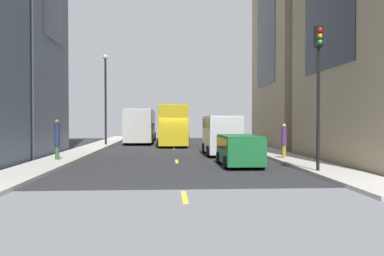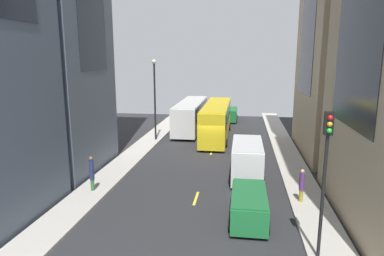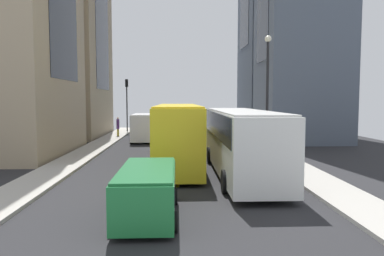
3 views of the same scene
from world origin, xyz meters
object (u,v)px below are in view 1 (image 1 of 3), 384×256
car_green_1 (180,131)px  car_green_0 (239,148)px  streetcar_yellow (173,122)px  pedestrian_crossing_mid (57,138)px  delivery_van_white (221,132)px  pedestrian_walking_far (284,140)px  traffic_light_near_corner (319,71)px  city_bus_white (141,123)px

car_green_1 → car_green_0: bearing=-85.8°
streetcar_yellow → pedestrian_crossing_mid: size_ratio=5.63×
delivery_van_white → pedestrian_walking_far: size_ratio=2.64×
streetcar_yellow → delivery_van_white: bearing=-75.8°
car_green_0 → pedestrian_crossing_mid: 9.92m
delivery_van_white → car_green_1: delivery_van_white is taller
pedestrian_crossing_mid → traffic_light_near_corner: traffic_light_near_corner is taller
city_bus_white → pedestrian_crossing_mid: bearing=-99.6°
pedestrian_crossing_mid → delivery_van_white: bearing=164.4°
car_green_0 → pedestrian_crossing_mid: size_ratio=1.92×
city_bus_white → car_green_0: bearing=-73.9°
car_green_1 → pedestrian_walking_far: (5.09, -26.02, 0.22)m
streetcar_yellow → car_green_0: (3.12, -18.56, -1.21)m
city_bus_white → car_green_0: 22.84m
pedestrian_crossing_mid → traffic_light_near_corner: size_ratio=0.36×
delivery_van_white → car_green_1: (-2.03, 22.08, -0.54)m
streetcar_yellow → car_green_0: size_ratio=2.93×
streetcar_yellow → delivery_van_white: streetcar_yellow is taller
delivery_van_white → pedestrian_walking_far: delivery_van_white is taller
delivery_van_white → pedestrian_walking_far: 4.99m
city_bus_white → traffic_light_near_corner: (9.15, -25.15, 2.39)m
car_green_1 → pedestrian_walking_far: bearing=-78.9°
streetcar_yellow → car_green_0: streetcar_yellow is taller
pedestrian_walking_far → traffic_light_near_corner: traffic_light_near_corner is taller
delivery_van_white → car_green_1: 22.18m
pedestrian_crossing_mid → traffic_light_near_corner: 13.99m
pedestrian_walking_far → city_bus_white: bearing=126.2°
streetcar_yellow → city_bus_white: bearing=133.7°
streetcar_yellow → delivery_van_white: 12.53m
traffic_light_near_corner → car_green_1: bearing=98.8°
streetcar_yellow → pedestrian_crossing_mid: bearing=-111.9°
city_bus_white → streetcar_yellow: bearing=-46.3°
pedestrian_crossing_mid → pedestrian_walking_far: 12.64m
city_bus_white → delivery_van_white: city_bus_white is taller
delivery_van_white → pedestrian_walking_far: (3.06, -3.93, -0.32)m
streetcar_yellow → pedestrian_crossing_mid: streetcar_yellow is taller
city_bus_white → car_green_1: size_ratio=2.53×
pedestrian_crossing_mid → pedestrian_walking_far: (12.64, 0.14, -0.13)m
city_bus_white → streetcar_yellow: size_ratio=0.95×
car_green_1 → pedestrian_crossing_mid: bearing=-106.1°
streetcar_yellow → pedestrian_crossing_mid: (-6.50, -16.20, -0.80)m
delivery_van_white → car_green_0: size_ratio=1.22×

